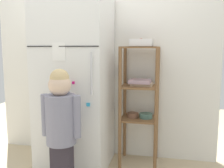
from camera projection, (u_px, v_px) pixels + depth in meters
The scene contains 6 objects.
ground_plane at pixel (95, 166), 2.71m from camera, with size 6.00×6.00×0.00m, color tan.
kitchen_wall_back at pixel (103, 58), 2.92m from camera, with size 2.65×0.03×2.33m, color silver.
refrigerator at pixel (76, 82), 2.64m from camera, with size 0.72×0.70×1.83m.
child_standing at pixel (61, 119), 2.14m from camera, with size 0.36×0.26×1.11m.
pantry_shelf_unit at pixel (140, 95), 2.67m from camera, with size 0.41×0.36×1.30m.
fruit_bin at pixel (142, 43), 2.58m from camera, with size 0.24×0.20×0.09m.
Camera 1 is at (0.72, -2.46, 1.28)m, focal length 39.68 mm.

